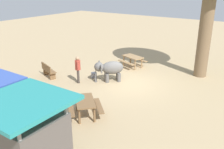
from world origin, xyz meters
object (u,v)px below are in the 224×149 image
Objects in this scene: elephant at (109,69)px; picnic_table_far at (133,59)px; market_stall_teal at (28,141)px; feed_bucket at (94,75)px; wooden_bench at (48,70)px; person_handler at (78,68)px; picnic_table_near at (85,104)px.

elephant reaches higher than picnic_table_far.
feed_bucket is (3.56, -7.69, -0.98)m from market_stall_teal.
picnic_table_far is at bearing 75.07° from wooden_bench.
elephant is at bearing -0.24° from person_handler.
market_stall_teal is at bearing 62.78° from elephant.
person_handler is 4.10m from picnic_table_near.
wooden_bench is at bearing 73.69° from picnic_table_far.
picnic_table_far is at bearing 33.03° from person_handler.
picnic_table_far is (-1.19, -4.43, -0.36)m from person_handler.
elephant reaches higher than feed_bucket.
feed_bucket is at bearing 37.03° from person_handler.
market_stall_teal reaches higher than elephant.
wooden_bench is at bearing 33.82° from feed_bucket.
elephant is at bearing 44.69° from wooden_bench.
feed_bucket is (-0.23, -1.21, -0.79)m from person_handler.
picnic_table_near is 3.79m from market_stall_teal.
person_handler is 4.50× the size of feed_bucket.
elephant is at bearing -72.79° from market_stall_teal.
feed_bucket is at bearing -65.13° from market_stall_teal.
feed_bucket is (-2.40, -1.61, -0.31)m from wooden_bench.
wooden_bench is (3.57, 1.66, -0.33)m from elephant.
person_handler is 0.86× the size of picnic_table_far.
wooden_bench is (2.17, 0.40, -0.48)m from person_handler.
market_stall_teal is (-0.86, 3.65, 0.55)m from picnic_table_near.
person_handler is 1.12× the size of wooden_bench.
picnic_table_far is 0.75× the size of market_stall_teal.
person_handler is 4.60m from picnic_table_far.
elephant is 0.67× the size of market_stall_teal.
elephant is at bearing 112.32° from picnic_table_far.
wooden_bench reaches higher than picnic_table_near.
market_stall_teal is 8.53m from feed_bucket.
picnic_table_near is at bearing 66.21° from elephant.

